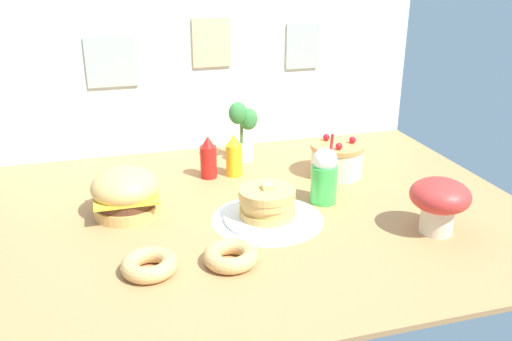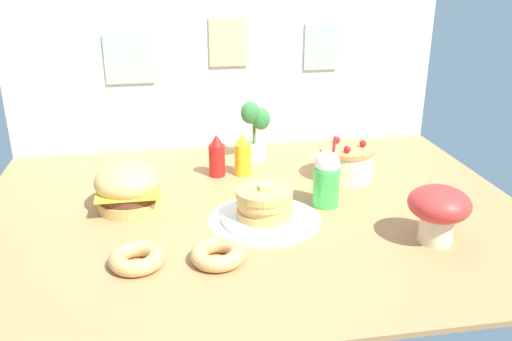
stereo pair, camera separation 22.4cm
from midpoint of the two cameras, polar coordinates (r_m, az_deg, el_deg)
ground_plane at (r=2.30m, az=-3.02°, el=-4.51°), size 2.32×1.73×0.02m
back_wall at (r=2.95m, az=-7.09°, el=10.94°), size 2.32×0.04×0.91m
doily_mat at (r=2.21m, az=-1.68°, el=-5.20°), size 0.46×0.46×0.00m
burger at (r=2.32m, az=-16.30°, el=-2.33°), size 0.28×0.28×0.20m
pancake_stack at (r=2.19m, az=-1.72°, el=-3.78°), size 0.36×0.36×0.15m
layer_cake at (r=2.64m, az=6.14°, el=1.15°), size 0.26×0.26×0.19m
ketchup_bottle at (r=2.61m, az=-7.49°, el=1.22°), size 0.08×0.08×0.21m
mustard_bottle at (r=2.62m, az=-4.76°, el=1.43°), size 0.08×0.08×0.21m
cream_soda_cup at (r=2.32m, az=4.51°, el=-0.63°), size 0.12×0.12×0.31m
donut_pink_glaze at (r=1.91m, az=-14.52°, el=-9.64°), size 0.19×0.19×0.06m
donut_chocolate at (r=1.91m, az=-6.05°, el=-8.99°), size 0.19×0.19×0.06m
potted_plant at (r=2.81m, az=-3.81°, el=4.42°), size 0.16×0.12×0.32m
mushroom_stool at (r=2.14m, az=15.99°, el=-3.11°), size 0.23×0.23×0.22m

